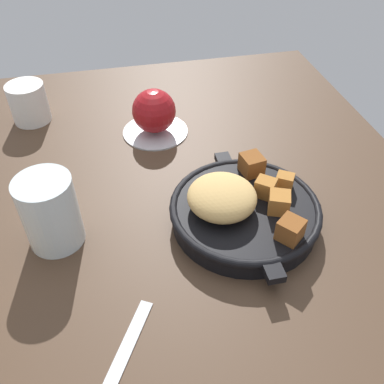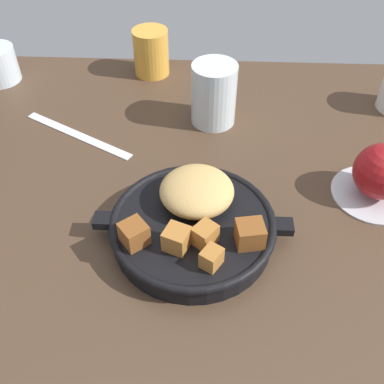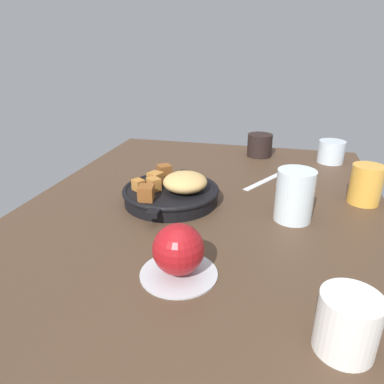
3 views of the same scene
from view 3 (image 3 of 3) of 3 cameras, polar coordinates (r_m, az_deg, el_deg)
ground_plane at (r=80.72cm, az=1.83°, el=-3.39°), size 110.20×82.13×2.40cm
cast_iron_skillet at (r=82.27cm, az=-3.18°, el=0.11°), size 26.74×22.44×7.60cm
saucer_plate at (r=58.63cm, az=-2.14°, el=-12.85°), size 12.62×12.62×0.60cm
red_apple at (r=56.15cm, az=-2.21°, el=-9.18°), size 8.26×8.26×8.26cm
butter_knife at (r=99.66cm, az=12.39°, el=2.18°), size 20.68×12.64×0.36cm
water_glass_tall at (r=76.02cm, az=16.17°, el=-0.54°), size 7.83×7.83×10.94cm
juice_glass_amber at (r=90.48cm, az=26.19°, el=1.10°), size 7.08×7.08×9.10cm
water_glass_short at (r=118.42cm, az=21.48°, el=6.05°), size 7.90×7.90×6.81cm
coffee_mug_dark at (r=118.85cm, az=10.83°, el=7.41°), size 7.98×7.98×7.22cm
ceramic_mug_white at (r=48.34cm, az=23.71°, el=-18.80°), size 7.28×7.28×7.76cm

